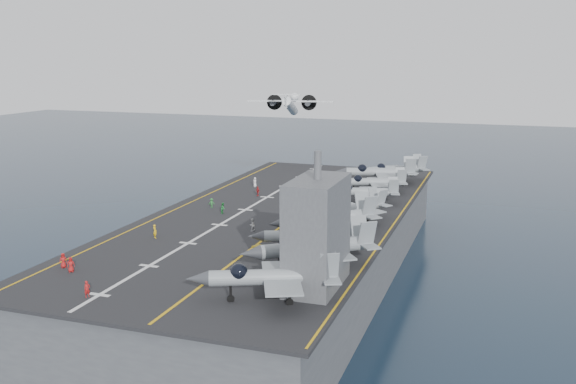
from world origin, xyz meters
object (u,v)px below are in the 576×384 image
(tow_cart_a, at_px, (260,250))
(transport_plane, at_px, (290,106))
(fighter_jet_0, at_px, (273,275))
(island_superstructure, at_px, (317,220))

(tow_cart_a, xyz_separation_m, transport_plane, (-20.50, 72.24, 12.25))
(fighter_jet_0, relative_size, tow_cart_a, 9.10)
(island_superstructure, bearing_deg, transport_plane, 110.68)
(fighter_jet_0, distance_m, tow_cart_a, 15.95)
(transport_plane, bearing_deg, island_superstructure, -69.32)
(island_superstructure, distance_m, tow_cart_a, 15.03)
(island_superstructure, height_order, fighter_jet_0, island_superstructure)
(fighter_jet_0, bearing_deg, tow_cart_a, 116.23)
(island_superstructure, relative_size, fighter_jet_0, 0.81)
(fighter_jet_0, bearing_deg, island_superstructure, 60.54)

